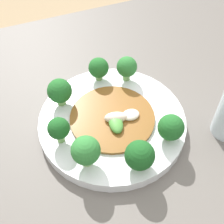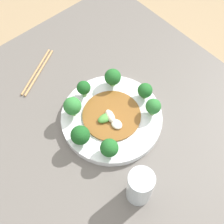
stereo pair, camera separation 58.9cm
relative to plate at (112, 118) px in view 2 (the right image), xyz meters
The scene contains 13 objects.
ground_plane 0.77m from the plate, ahead, with size 8.00×8.00×0.00m, color #9E8460.
table 0.39m from the plate, ahead, with size 1.08×0.88×0.75m.
plate is the anchor object (origin of this frame).
broccoli_southeast 0.13m from the plate, 44.81° to the right, with size 0.05×0.05×0.06m.
broccoli_northwest 0.13m from the plate, 137.58° to the left, with size 0.05×0.05×0.06m.
broccoli_northeast 0.13m from the plate, 52.76° to the left, with size 0.05×0.05×0.06m.
broccoli_south 0.13m from the plate, 87.66° to the right, with size 0.05×0.05×0.06m.
broccoli_north 0.13m from the plate, 83.02° to the left, with size 0.05×0.05×0.06m.
broccoli_west 0.12m from the plate, behind, with size 0.04×0.04×0.06m.
broccoli_southwest 0.13m from the plate, 134.97° to the right, with size 0.05×0.05×0.07m.
stirfry_center 0.02m from the plate, 61.45° to the right, with size 0.18×0.18×0.02m.
drinking_glass 0.25m from the plate, 24.34° to the right, with size 0.07×0.07×0.12m.
chopsticks 0.31m from the plate, 167.58° to the right, with size 0.12×0.19×0.01m.
Camera 2 is at (0.31, -0.31, 1.58)m, focal length 50.00 mm.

